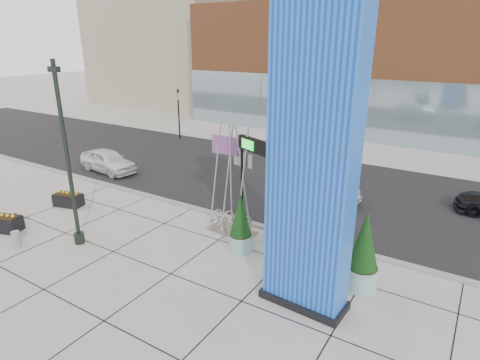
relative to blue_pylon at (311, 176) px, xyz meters
The scene contains 18 objects.
ground 7.16m from the blue_pylon, behind, with size 160.00×160.00×0.00m, color #9E9991.
street_asphalt 12.30m from the blue_pylon, 119.79° to the left, with size 80.00×12.00×0.02m, color black.
curb_edge 8.17m from the blue_pylon, 145.06° to the left, with size 80.00×0.30×0.12m, color gray.
tower_podium 27.44m from the blue_pylon, 99.92° to the left, with size 34.00×10.00×11.00m, color #9F542E.
tower_glass_front 22.77m from the blue_pylon, 102.01° to the left, with size 34.00×0.60×5.00m, color #8CA5B2.
blue_pylon is the anchor object (origin of this frame).
lamp_post 9.63m from the blue_pylon, behind, with size 0.47×0.40×7.32m.
public_art_sculpture 6.31m from the blue_pylon, 147.97° to the left, with size 2.20×1.23×4.82m.
concrete_bollard 12.37m from the blue_pylon, 166.36° to the right, with size 0.34×0.34×0.65m, color gray.
overhead_street_sign 4.36m from the blue_pylon, 139.76° to the left, with size 2.00×0.97×4.44m.
round_planter_east 3.71m from the blue_pylon, 54.64° to the left, with size 1.12×1.12×2.80m.
round_planter_mid 5.11m from the blue_pylon, 127.69° to the left, with size 1.09×1.09×2.72m.
round_planter_west 5.05m from the blue_pylon, 152.80° to the left, with size 0.96×0.96×2.40m.
box_planter_north 13.84m from the blue_pylon, behind, with size 1.54×1.04×0.77m.
box_planter_south 13.98m from the blue_pylon, behind, with size 1.66×1.20×0.82m.
car_white_west 17.23m from the blue_pylon, 159.86° to the left, with size 1.67×4.15×1.42m, color white.
car_silver_mid 9.69m from the blue_pylon, 109.43° to the left, with size 1.56×4.47×1.47m, color #B1B3B9.
traffic_signal 23.30m from the blue_pylon, 139.76° to the left, with size 0.15×0.18×4.10m.
Camera 1 is at (9.71, -10.23, 8.03)m, focal length 30.00 mm.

